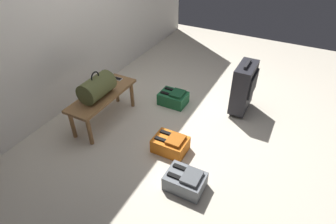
% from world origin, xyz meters
% --- Properties ---
extents(ground_plane, '(6.60, 6.60, 0.00)m').
position_xyz_m(ground_plane, '(0.00, 0.00, 0.00)').
color(ground_plane, beige).
extents(bench, '(1.00, 0.36, 0.41)m').
position_xyz_m(bench, '(-0.53, 0.90, 0.35)').
color(bench, olive).
rests_on(bench, ground).
extents(duffel_bag_olive, '(0.44, 0.26, 0.34)m').
position_xyz_m(duffel_bag_olive, '(-0.59, 0.90, 0.54)').
color(duffel_bag_olive, '#51562D').
rests_on(duffel_bag_olive, bench).
extents(cell_phone, '(0.07, 0.14, 0.01)m').
position_xyz_m(cell_phone, '(-0.13, 0.95, 0.42)').
color(cell_phone, silver).
rests_on(cell_phone, bench).
extents(suitcase_upright_charcoal, '(0.47, 0.24, 0.72)m').
position_xyz_m(suitcase_upright_charcoal, '(0.52, -0.60, 0.37)').
color(suitcase_upright_charcoal, black).
rests_on(suitcase_upright_charcoal, ground).
extents(backpack_orange, '(0.28, 0.38, 0.21)m').
position_xyz_m(backpack_orange, '(-0.63, -0.12, 0.09)').
color(backpack_orange, orange).
rests_on(backpack_orange, ground).
extents(backpack_green, '(0.28, 0.38, 0.21)m').
position_xyz_m(backpack_green, '(0.23, 0.28, 0.09)').
color(backpack_green, '#1E6038').
rests_on(backpack_green, ground).
extents(backpack_grey, '(0.28, 0.38, 0.21)m').
position_xyz_m(backpack_grey, '(-1.04, -0.49, 0.09)').
color(backpack_grey, slate).
rests_on(backpack_grey, ground).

